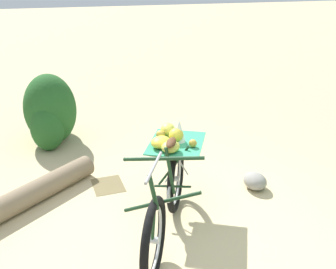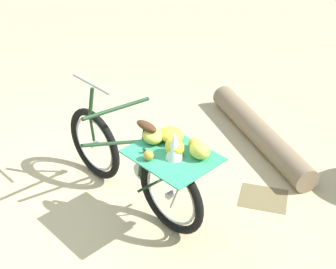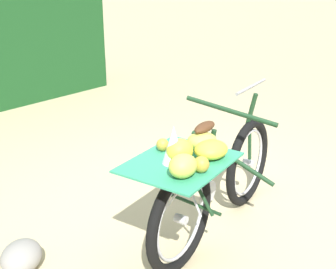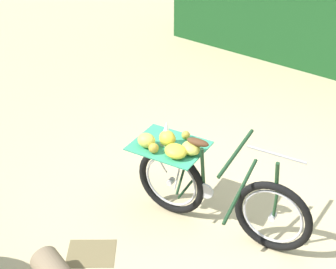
# 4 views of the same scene
# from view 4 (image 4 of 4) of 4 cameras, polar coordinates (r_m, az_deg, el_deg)

# --- Properties ---
(ground_plane) EXTENTS (60.00, 60.00, 0.00)m
(ground_plane) POSITION_cam_4_polar(r_m,az_deg,el_deg) (5.27, 7.71, -8.90)
(ground_plane) COLOR #C6B284
(bicycle) EXTENTS (1.68, 1.16, 1.03)m
(bicycle) POSITION_cam_4_polar(r_m,az_deg,el_deg) (4.83, 4.33, -5.42)
(bicycle) COLOR black
(bicycle) RESTS_ON ground_plane
(path_stone) EXTENTS (0.31, 0.26, 0.20)m
(path_stone) POSITION_cam_4_polar(r_m,az_deg,el_deg) (6.07, -0.55, -1.39)
(path_stone) COLOR gray
(path_stone) RESTS_ON ground_plane
(leaf_litter_patch) EXTENTS (0.44, 0.36, 0.01)m
(leaf_litter_patch) POSITION_cam_4_polar(r_m,az_deg,el_deg) (4.87, -8.52, -12.91)
(leaf_litter_patch) COLOR olive
(leaf_litter_patch) RESTS_ON ground_plane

